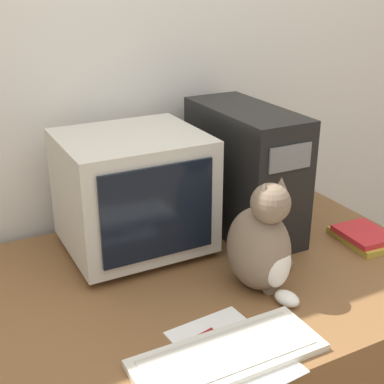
{
  "coord_description": "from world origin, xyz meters",
  "views": [
    {
      "loc": [
        -0.66,
        -0.72,
        1.55
      ],
      "look_at": [
        -0.01,
        0.53,
        0.96
      ],
      "focal_mm": 50.0,
      "sensor_mm": 36.0,
      "label": 1
    }
  ],
  "objects_px": {
    "computer_tower": "(244,170)",
    "cat": "(262,245)",
    "keyboard": "(228,355)",
    "pen": "(187,342)",
    "book_stack": "(364,236)",
    "crt_monitor": "(133,192)"
  },
  "relations": [
    {
      "from": "computer_tower",
      "to": "cat",
      "type": "height_order",
      "value": "computer_tower"
    },
    {
      "from": "keyboard",
      "to": "pen",
      "type": "distance_m",
      "value": 0.11
    },
    {
      "from": "keyboard",
      "to": "book_stack",
      "type": "bearing_deg",
      "value": 22.34
    },
    {
      "from": "cat",
      "to": "book_stack",
      "type": "xyz_separation_m",
      "value": [
        0.46,
        0.07,
        -0.12
      ]
    },
    {
      "from": "keyboard",
      "to": "crt_monitor",
      "type": "bearing_deg",
      "value": 88.9
    },
    {
      "from": "cat",
      "to": "pen",
      "type": "xyz_separation_m",
      "value": [
        -0.29,
        -0.12,
        -0.13
      ]
    },
    {
      "from": "crt_monitor",
      "to": "keyboard",
      "type": "xyz_separation_m",
      "value": [
        -0.01,
        -0.59,
        -0.19
      ]
    },
    {
      "from": "book_stack",
      "to": "crt_monitor",
      "type": "bearing_deg",
      "value": 156.01
    },
    {
      "from": "pen",
      "to": "computer_tower",
      "type": "bearing_deg",
      "value": 46.0
    },
    {
      "from": "keyboard",
      "to": "pen",
      "type": "xyz_separation_m",
      "value": [
        -0.06,
        0.09,
        -0.01
      ]
    },
    {
      "from": "computer_tower",
      "to": "book_stack",
      "type": "xyz_separation_m",
      "value": [
        0.3,
        -0.27,
        -0.19
      ]
    },
    {
      "from": "computer_tower",
      "to": "cat",
      "type": "distance_m",
      "value": 0.39
    },
    {
      "from": "crt_monitor",
      "to": "pen",
      "type": "bearing_deg",
      "value": -98.04
    },
    {
      "from": "crt_monitor",
      "to": "computer_tower",
      "type": "bearing_deg",
      "value": -4.74
    },
    {
      "from": "pen",
      "to": "book_stack",
      "type": "bearing_deg",
      "value": 14.63
    },
    {
      "from": "book_stack",
      "to": "pen",
      "type": "xyz_separation_m",
      "value": [
        -0.76,
        -0.2,
        -0.01
      ]
    },
    {
      "from": "keyboard",
      "to": "cat",
      "type": "distance_m",
      "value": 0.34
    },
    {
      "from": "crt_monitor",
      "to": "computer_tower",
      "type": "distance_m",
      "value": 0.39
    },
    {
      "from": "cat",
      "to": "pen",
      "type": "relative_size",
      "value": 2.1
    },
    {
      "from": "computer_tower",
      "to": "keyboard",
      "type": "bearing_deg",
      "value": -125.22
    },
    {
      "from": "cat",
      "to": "keyboard",
      "type": "bearing_deg",
      "value": -149.01
    },
    {
      "from": "crt_monitor",
      "to": "book_stack",
      "type": "height_order",
      "value": "crt_monitor"
    }
  ]
}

